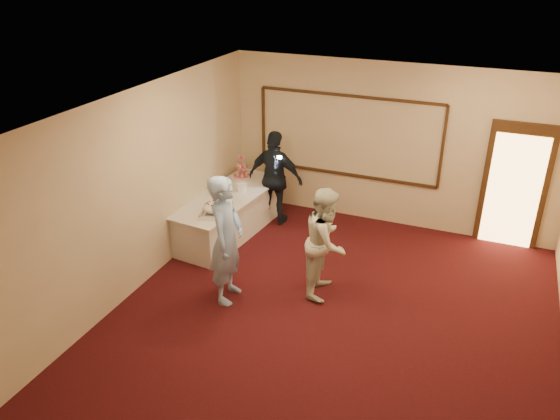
% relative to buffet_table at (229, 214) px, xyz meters
% --- Properties ---
extents(floor, '(7.00, 7.00, 0.00)m').
position_rel_buffet_table_xyz_m(floor, '(2.51, -1.90, -0.39)').
color(floor, black).
rests_on(floor, ground).
extents(room_walls, '(6.04, 7.04, 3.02)m').
position_rel_buffet_table_xyz_m(room_walls, '(2.51, -1.90, 1.64)').
color(room_walls, beige).
rests_on(room_walls, floor).
extents(wall_molding, '(3.45, 0.04, 1.55)m').
position_rel_buffet_table_xyz_m(wall_molding, '(1.71, 1.57, 1.21)').
color(wall_molding, '#351D10').
rests_on(wall_molding, room_walls).
extents(doorway, '(1.05, 0.07, 2.20)m').
position_rel_buffet_table_xyz_m(doorway, '(4.66, 1.55, 0.69)').
color(doorway, '#351D10').
rests_on(doorway, floor).
extents(buffet_table, '(1.24, 2.62, 0.77)m').
position_rel_buffet_table_xyz_m(buffet_table, '(0.00, 0.00, 0.00)').
color(buffet_table, silver).
rests_on(buffet_table, floor).
extents(pavlova_tray, '(0.53, 0.61, 0.21)m').
position_rel_buffet_table_xyz_m(pavlova_tray, '(0.15, -0.78, 0.47)').
color(pavlova_tray, '#AEAFB5').
rests_on(pavlova_tray, buffet_table).
extents(cupcake_stand, '(0.31, 0.31, 0.46)m').
position_rel_buffet_table_xyz_m(cupcake_stand, '(-0.17, 0.93, 0.55)').
color(cupcake_stand, '#E54C6E').
rests_on(cupcake_stand, buffet_table).
extents(plate_stack_a, '(0.19, 0.19, 0.16)m').
position_rel_buffet_table_xyz_m(plate_stack_a, '(-0.06, 0.10, 0.46)').
color(plate_stack_a, white).
rests_on(plate_stack_a, buffet_table).
extents(plate_stack_b, '(0.19, 0.19, 0.16)m').
position_rel_buffet_table_xyz_m(plate_stack_b, '(0.16, 0.25, 0.46)').
color(plate_stack_b, white).
rests_on(plate_stack_b, buffet_table).
extents(tart, '(0.28, 0.28, 0.06)m').
position_rel_buffet_table_xyz_m(tart, '(0.17, -0.38, 0.41)').
color(tart, white).
rests_on(tart, buffet_table).
extents(man, '(0.55, 0.76, 1.95)m').
position_rel_buffet_table_xyz_m(man, '(0.92, -1.80, 0.59)').
color(man, '#97BBF5').
rests_on(man, floor).
extents(woman, '(0.70, 0.87, 1.69)m').
position_rel_buffet_table_xyz_m(woman, '(2.19, -1.09, 0.46)').
color(woman, beige).
rests_on(woman, floor).
extents(guest, '(1.06, 0.47, 1.80)m').
position_rel_buffet_table_xyz_m(guest, '(0.61, 0.75, 0.51)').
color(guest, black).
rests_on(guest, floor).
extents(camera_flash, '(0.07, 0.05, 0.05)m').
position_rel_buffet_table_xyz_m(camera_flash, '(0.74, 0.62, 0.99)').
color(camera_flash, white).
rests_on(camera_flash, guest).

